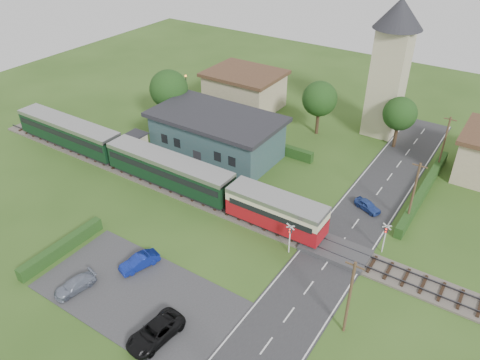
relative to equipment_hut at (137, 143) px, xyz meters
The scene contains 30 objects.
ground 18.82m from the equipment_hut, 16.11° to the right, with size 120.00×120.00×0.00m, color #2D4C19.
railway_track 18.36m from the equipment_hut, 10.08° to the right, with size 76.00×3.20×0.49m.
road 28.53m from the equipment_hut, 10.52° to the right, with size 6.00×70.00×0.05m, color #28282B.
car_park 23.90m from the equipment_hut, 46.19° to the right, with size 17.00×9.00×0.08m, color #333335.
crossing_deck 28.22m from the equipment_hut, ahead, with size 6.20×3.40×0.45m, color #333335.
platform 8.14m from the equipment_hut, ahead, with size 30.00×3.00×0.45m, color gray.
equipment_hut is the anchor object (origin of this frame).
station_building 9.92m from the equipment_hut, 35.92° to the left, with size 16.00×9.00×5.30m.
train 5.80m from the equipment_hut, 33.58° to the right, with size 43.20×2.90×3.40m.
church_tower 33.48m from the equipment_hut, 44.75° to the left, with size 6.00×6.00×17.60m.
house_west 20.05m from the equipment_hut, 81.38° to the left, with size 10.80×8.80×5.50m.
hedge_carpark 18.61m from the equipment_hut, 67.85° to the right, with size 0.80×9.00×1.20m, color #193814.
hedge_roadside 33.98m from the equipment_hut, 18.54° to the left, with size 0.80×18.00×1.20m, color #193814.
hedge_station 13.09m from the equipment_hut, 52.16° to the left, with size 22.00×0.80×1.30m, color #193814.
tree_a 9.73m from the equipment_hut, 102.80° to the left, with size 5.20×5.20×8.00m.
tree_b 24.16m from the equipment_hut, 48.05° to the left, with size 4.60×4.60×7.34m.
tree_c 32.81m from the equipment_hut, 37.29° to the left, with size 4.20×4.20×6.78m.
utility_pole_b 34.14m from the equipment_hut, 19.18° to the right, with size 1.40×0.22×7.00m.
utility_pole_c 32.61m from the equipment_hut, ahead, with size 1.40×0.22×7.00m.
utility_pole_d 36.37m from the equipment_hut, 27.55° to the left, with size 1.40×0.22×7.00m.
crossing_signal_near 25.04m from the equipment_hut, 12.94° to the right, with size 0.84×0.28×3.28m.
crossing_signal_far 31.61m from the equipment_hut, ahead, with size 0.84×0.28×3.28m.
streetlamp_west 15.39m from the equipment_hut, 105.12° to the left, with size 0.30×0.30×5.15m.
streetlamp_east 40.41m from the equipment_hut, 32.67° to the left, with size 0.30×0.30×5.15m.
car_on_road 28.51m from the equipment_hut, ahead, with size 1.21×3.01×1.03m, color #294393.
car_park_blue 20.56m from the equipment_hut, 45.73° to the right, with size 1.26×3.61×1.19m, color navy.
car_park_silver 22.97m from the equipment_hut, 59.16° to the right, with size 1.46×3.60×1.04m, color gray.
car_park_dark 28.62m from the equipment_hut, 43.53° to the right, with size 2.17×4.72×1.31m, color black.
pedestrian_near 16.22m from the equipment_hut, ahead, with size 0.70×0.46×1.92m, color gray.
pedestrian_far 3.09m from the equipment_hut, 12.90° to the right, with size 0.73×0.57×1.50m, color gray.
Camera 1 is at (20.74, -30.29, 29.11)m, focal length 35.00 mm.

